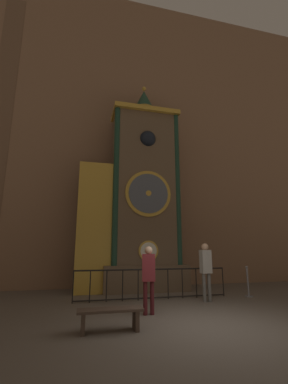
{
  "coord_description": "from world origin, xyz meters",
  "views": [
    {
      "loc": [
        -2.88,
        -5.48,
        1.64
      ],
      "look_at": [
        -0.25,
        5.2,
        4.08
      ],
      "focal_mm": 24.0,
      "sensor_mm": 36.0,
      "label": 1
    }
  ],
  "objects_px": {
    "stanchion_post": "(248,286)",
    "clock_tower": "(135,199)",
    "visitor_far": "(206,266)",
    "visitor_bench": "(110,315)",
    "visitor_near": "(149,273)"
  },
  "relations": [
    {
      "from": "visitor_bench",
      "to": "visitor_far",
      "type": "bearing_deg",
      "value": 33.99
    },
    {
      "from": "visitor_far",
      "to": "clock_tower",
      "type": "bearing_deg",
      "value": 117.19
    },
    {
      "from": "stanchion_post",
      "to": "visitor_bench",
      "type": "xyz_separation_m",
      "value": [
        -5.19,
        -2.74,
        -0.02
      ]
    },
    {
      "from": "clock_tower",
      "to": "visitor_far",
      "type": "xyz_separation_m",
      "value": [
        1.79,
        -2.74,
        -2.64
      ]
    },
    {
      "from": "clock_tower",
      "to": "visitor_far",
      "type": "relative_size",
      "value": 5.11
    },
    {
      "from": "clock_tower",
      "to": "stanchion_post",
      "type": "distance_m",
      "value": 5.47
    },
    {
      "from": "stanchion_post",
      "to": "clock_tower",
      "type": "bearing_deg",
      "value": 148.25
    },
    {
      "from": "visitor_near",
      "to": "stanchion_post",
      "type": "distance_m",
      "value": 4.43
    },
    {
      "from": "clock_tower",
      "to": "stanchion_post",
      "type": "relative_size",
      "value": 8.93
    },
    {
      "from": "visitor_far",
      "to": "stanchion_post",
      "type": "height_order",
      "value": "visitor_far"
    },
    {
      "from": "clock_tower",
      "to": "visitor_bench",
      "type": "relative_size",
      "value": 6.92
    },
    {
      "from": "clock_tower",
      "to": "visitor_near",
      "type": "height_order",
      "value": "clock_tower"
    },
    {
      "from": "stanchion_post",
      "to": "visitor_bench",
      "type": "distance_m",
      "value": 5.87
    },
    {
      "from": "visitor_far",
      "to": "visitor_bench",
      "type": "relative_size",
      "value": 1.35
    },
    {
      "from": "visitor_far",
      "to": "visitor_bench",
      "type": "distance_m",
      "value": 4.1
    }
  ]
}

